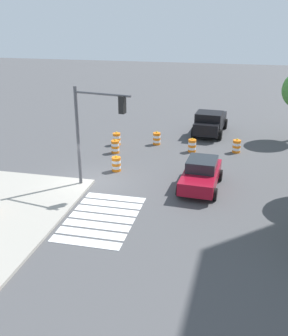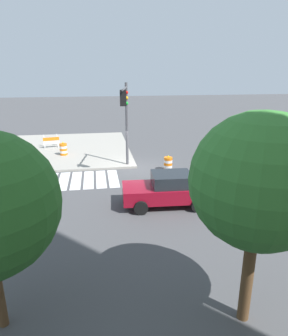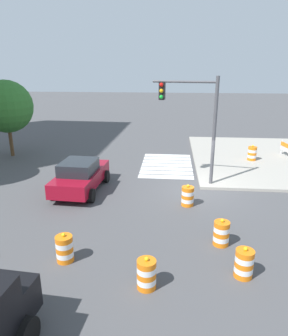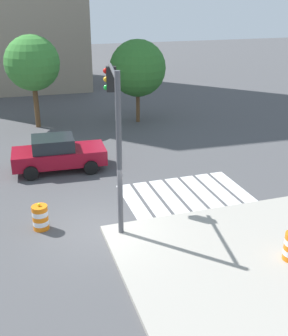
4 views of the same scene
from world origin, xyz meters
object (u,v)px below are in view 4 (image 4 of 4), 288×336
(sports_car, at_px, (58,153))
(street_tree_streetside_near, at_px, (32,63))
(traffic_light_pole, at_px, (115,117))
(street_tree_streetside_mid, at_px, (138,68))
(traffic_barrel_crosswalk_end, at_px, (40,217))

(sports_car, relative_size, street_tree_streetside_near, 0.78)
(traffic_light_pole, distance_m, street_tree_streetside_mid, 13.07)
(sports_car, height_order, traffic_light_pole, traffic_light_pole)
(sports_car, height_order, street_tree_streetside_mid, street_tree_streetside_mid)
(traffic_light_pole, relative_size, street_tree_streetside_mid, 1.05)
(street_tree_streetside_near, bearing_deg, traffic_barrel_crosswalk_end, -94.32)
(street_tree_streetside_near, bearing_deg, street_tree_streetside_mid, -7.01)
(traffic_light_pole, bearing_deg, traffic_barrel_crosswalk_end, 175.63)
(sports_car, distance_m, traffic_light_pole, 6.52)
(traffic_barrel_crosswalk_end, xyz_separation_m, street_tree_streetside_near, (0.97, 12.82, 3.49))
(traffic_light_pole, distance_m, street_tree_streetside_near, 13.15)
(street_tree_streetside_near, bearing_deg, traffic_light_pole, -82.18)
(sports_car, height_order, street_tree_streetside_near, street_tree_streetside_near)
(sports_car, distance_m, traffic_barrel_crosswalk_end, 5.51)
(sports_car, distance_m, street_tree_streetside_near, 8.11)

